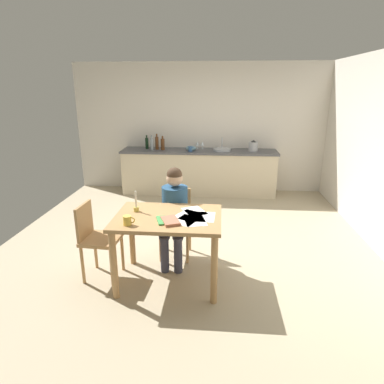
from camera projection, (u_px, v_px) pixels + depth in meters
name	position (u px, v px, depth m)	size (l,w,h in m)	color
ground_plane	(189.00, 241.00, 4.82)	(5.20, 5.20, 0.04)	tan
wall_back	(200.00, 128.00, 6.88)	(5.20, 0.12, 2.60)	silver
kitchen_counter	(199.00, 172.00, 6.80)	(3.12, 0.64, 0.90)	beige
dining_table	(168.00, 227.00, 3.59)	(1.14, 0.83, 0.80)	tan
chair_at_table	(176.00, 219.00, 4.27)	(0.40, 0.40, 0.87)	tan
person_seated	(174.00, 209.00, 4.07)	(0.32, 0.59, 1.19)	navy
chair_side_empty	(96.00, 237.00, 3.74)	(0.42, 0.42, 0.89)	tan
coffee_mug	(128.00, 220.00, 3.31)	(0.12, 0.08, 0.10)	#F2CC4C
candlestick	(136.00, 206.00, 3.67)	(0.06, 0.06, 0.24)	gold
book_magazine	(166.00, 220.00, 3.42)	(0.18, 0.23, 0.02)	#439648
book_cookery	(170.00, 221.00, 3.39)	(0.16, 0.25, 0.03)	#B36B50
paper_letter	(187.00, 215.00, 3.58)	(0.21, 0.30, 0.00)	white
paper_bill	(186.00, 220.00, 3.44)	(0.21, 0.30, 0.00)	white
paper_envelope	(195.00, 221.00, 3.42)	(0.21, 0.30, 0.00)	white
paper_receipt	(205.00, 217.00, 3.53)	(0.21, 0.30, 0.00)	white
paper_notice	(194.00, 211.00, 3.69)	(0.21, 0.30, 0.00)	white
sink_unit	(222.00, 149.00, 6.62)	(0.36, 0.36, 0.24)	#B2B7BC
bottle_oil	(147.00, 143.00, 6.79)	(0.07, 0.07, 0.28)	black
bottle_vinegar	(152.00, 144.00, 6.67)	(0.07, 0.07, 0.29)	#8C999E
bottle_wine_red	(157.00, 143.00, 6.71)	(0.07, 0.07, 0.32)	#593319
bottle_sauce	(163.00, 144.00, 6.67)	(0.08, 0.08, 0.28)	#593319
mixing_bowl	(191.00, 148.00, 6.59)	(0.22, 0.22, 0.10)	#668C99
stovetop_kettle	(253.00, 146.00, 6.54)	(0.18, 0.18, 0.22)	#B7BABF
wine_glass_near_sink	(202.00, 144.00, 6.77)	(0.07, 0.07, 0.15)	silver
wine_glass_by_kettle	(197.00, 144.00, 6.78)	(0.07, 0.07, 0.15)	silver
teacup_on_counter	(191.00, 149.00, 6.52)	(0.12, 0.08, 0.10)	#33598C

